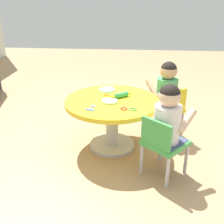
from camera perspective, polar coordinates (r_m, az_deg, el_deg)
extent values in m
plane|color=tan|center=(2.72, 0.00, -7.15)|extent=(10.00, 10.00, 0.00)
cylinder|color=silver|center=(2.72, 0.00, -6.88)|extent=(0.44, 0.44, 0.03)
cylinder|color=silver|center=(2.61, 0.00, -2.88)|extent=(0.12, 0.12, 0.45)
cylinder|color=yellow|center=(2.51, 0.00, 2.16)|extent=(0.88, 0.88, 0.04)
cylinder|color=#B7B7BC|center=(2.35, 15.34, -9.63)|extent=(0.03, 0.03, 0.28)
cylinder|color=#B7B7BC|center=(2.46, 10.20, -7.39)|extent=(0.03, 0.03, 0.28)
cylinder|color=#B7B7BC|center=(2.16, 11.62, -12.44)|extent=(0.03, 0.03, 0.28)
cylinder|color=#B7B7BC|center=(2.29, 6.25, -9.82)|extent=(0.03, 0.03, 0.28)
cube|color=green|center=(2.23, 11.17, -6.36)|extent=(0.42, 0.42, 0.04)
cube|color=green|center=(2.07, 9.26, -4.65)|extent=(0.20, 0.22, 0.22)
cube|color=#3F4772|center=(2.23, 11.17, -6.32)|extent=(0.38, 0.38, 0.04)
cylinder|color=white|center=(2.15, 11.53, -2.39)|extent=(0.21, 0.21, 0.30)
sphere|color=beige|center=(2.06, 12.04, 3.26)|extent=(0.17, 0.17, 0.17)
sphere|color=black|center=(2.06, 12.07, 3.60)|extent=(0.16, 0.16, 0.16)
cylinder|color=beige|center=(2.17, 15.48, -1.90)|extent=(0.20, 0.18, 0.17)
cylinder|color=beige|center=(2.27, 10.79, -0.20)|extent=(0.20, 0.18, 0.17)
cylinder|color=#B7B7BC|center=(3.11, 11.52, -0.61)|extent=(0.03, 0.03, 0.28)
cylinder|color=#B7B7BC|center=(2.97, 7.47, -1.51)|extent=(0.03, 0.03, 0.28)
cylinder|color=#B7B7BC|center=(2.93, 14.50, -2.51)|extent=(0.03, 0.03, 0.28)
cylinder|color=#B7B7BC|center=(2.78, 10.33, -3.58)|extent=(0.03, 0.03, 0.28)
cube|color=yellow|center=(2.88, 11.20, 0.82)|extent=(0.41, 0.41, 0.04)
cube|color=yellow|center=(2.73, 13.06, 2.28)|extent=(0.16, 0.24, 0.22)
cube|color=#3F4772|center=(2.88, 11.21, 0.85)|extent=(0.37, 0.37, 0.04)
cylinder|color=#4CA566|center=(2.82, 11.48, 4.03)|extent=(0.21, 0.21, 0.30)
sphere|color=tan|center=(2.75, 11.86, 8.47)|extent=(0.17, 0.17, 0.17)
sphere|color=black|center=(2.75, 11.89, 8.73)|extent=(0.16, 0.16, 0.16)
cylinder|color=tan|center=(2.95, 12.11, 5.37)|extent=(0.21, 0.16, 0.17)
cylinder|color=tan|center=(2.83, 8.52, 4.83)|extent=(0.21, 0.16, 0.17)
cylinder|color=green|center=(2.56, 1.92, 3.61)|extent=(0.12, 0.14, 0.05)
cylinder|color=yellow|center=(2.51, 0.15, 3.23)|extent=(0.04, 0.05, 0.02)
cylinder|color=yellow|center=(2.61, 3.63, 3.97)|extent=(0.04, 0.05, 0.02)
cube|color=silver|center=(2.34, -4.19, 1.01)|extent=(0.11, 0.02, 0.01)
cube|color=silver|center=(2.34, -4.19, 1.01)|extent=(0.11, 0.05, 0.01)
torus|color=#3F72CC|center=(2.28, -4.24, 0.40)|extent=(0.04, 0.04, 0.01)
torus|color=#3F72CC|center=(2.29, -5.09, 0.49)|extent=(0.04, 0.04, 0.01)
cylinder|color=#B2E58C|center=(2.45, -0.48, 2.27)|extent=(0.15, 0.15, 0.02)
cylinder|color=#8CCCF2|center=(2.76, -1.03, 4.75)|extent=(0.16, 0.16, 0.01)
torus|color=red|center=(2.30, 2.52, 0.70)|extent=(0.06, 0.06, 0.01)
torus|color=#4CB259|center=(2.29, 4.46, 0.55)|extent=(0.07, 0.07, 0.01)
torus|color=orange|center=(2.61, -1.17, 3.61)|extent=(0.05, 0.05, 0.01)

